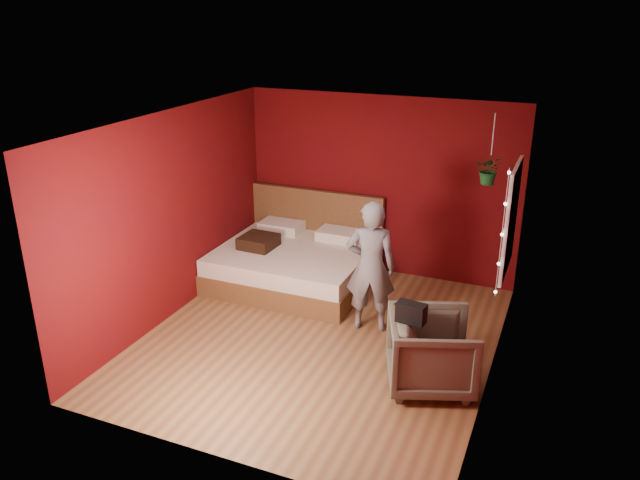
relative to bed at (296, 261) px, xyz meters
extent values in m
plane|color=brown|center=(0.95, -1.41, -0.30)|extent=(4.50, 4.50, 0.00)
cube|color=#560A09|center=(0.95, 0.85, 1.00)|extent=(4.00, 0.02, 2.60)
cube|color=#560A09|center=(0.95, -3.67, 1.00)|extent=(4.00, 0.02, 2.60)
cube|color=#560A09|center=(-1.06, -1.41, 1.00)|extent=(0.02, 4.50, 2.60)
cube|color=#560A09|center=(2.96, -1.41, 1.00)|extent=(0.02, 4.50, 2.60)
cube|color=silver|center=(0.95, -1.41, 2.31)|extent=(4.00, 4.50, 0.02)
cube|color=white|center=(2.92, -0.51, 1.20)|extent=(0.04, 0.97, 1.27)
cube|color=black|center=(2.91, -0.51, 1.20)|extent=(0.02, 0.85, 1.15)
cube|color=white|center=(2.90, -0.51, 1.20)|extent=(0.03, 0.05, 1.15)
cube|color=white|center=(2.90, -0.51, 1.20)|extent=(0.03, 0.85, 0.05)
cylinder|color=silver|center=(2.89, -1.03, 1.20)|extent=(0.01, 0.01, 1.45)
sphere|color=#FFF2CC|center=(2.89, -1.03, 0.52)|extent=(0.04, 0.04, 0.04)
sphere|color=#FFF2CC|center=(2.89, -1.03, 0.86)|extent=(0.04, 0.04, 0.04)
sphere|color=#FFF2CC|center=(2.89, -1.03, 1.20)|extent=(0.04, 0.04, 0.04)
sphere|color=#FFF2CC|center=(2.89, -1.03, 1.54)|extent=(0.04, 0.04, 0.04)
sphere|color=#FFF2CC|center=(2.89, -1.03, 1.87)|extent=(0.04, 0.04, 0.04)
cube|color=brown|center=(0.00, -0.10, -0.15)|extent=(2.10, 1.79, 0.29)
cube|color=white|center=(0.00, -0.10, 0.11)|extent=(2.06, 1.75, 0.23)
cube|color=brown|center=(0.00, 0.75, 0.28)|extent=(2.10, 0.08, 1.16)
cube|color=white|center=(-0.47, 0.50, 0.30)|extent=(0.63, 0.40, 0.15)
cube|color=white|center=(0.47, 0.50, 0.30)|extent=(0.63, 0.40, 0.15)
imported|color=slate|center=(1.41, -0.91, 0.52)|extent=(0.68, 0.52, 1.65)
imported|color=#5F5C4B|center=(2.40, -1.83, 0.10)|extent=(1.13, 1.11, 0.80)
cube|color=black|center=(2.20, -2.01, 0.61)|extent=(0.31, 0.18, 0.21)
cube|color=#331F11|center=(-0.49, -0.21, 0.31)|extent=(0.49, 0.49, 0.17)
cylinder|color=silver|center=(2.57, -0.05, 2.05)|extent=(0.01, 0.01, 0.49)
imported|color=#1A5B1F|center=(2.57, -0.05, 1.63)|extent=(0.33, 0.29, 0.36)
camera|label=1|loc=(3.49, -7.45, 3.54)|focal=35.00mm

